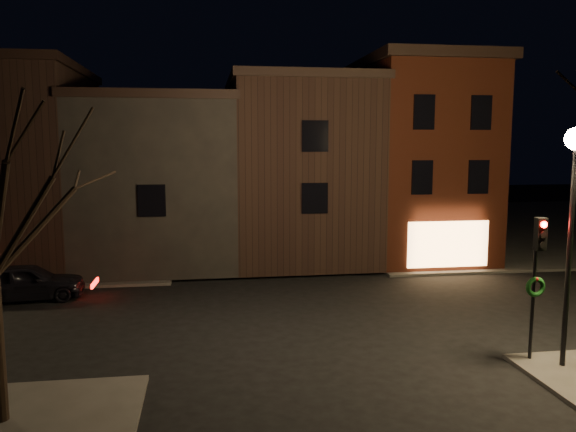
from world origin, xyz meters
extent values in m
plane|color=black|center=(0.00, 0.00, 0.00)|extent=(120.00, 120.00, 0.00)
cube|color=#2D2B28|center=(20.00, 20.00, 0.06)|extent=(30.00, 30.00, 0.12)
cube|color=#3F160B|center=(8.00, 9.50, 5.12)|extent=(6.00, 8.00, 10.00)
cube|color=black|center=(8.00, 9.50, 10.37)|extent=(6.50, 8.50, 0.50)
cube|color=#FFBC72|center=(8.00, 5.45, 1.42)|extent=(4.00, 0.12, 2.20)
cube|color=black|center=(1.50, 10.50, 4.62)|extent=(7.00, 10.00, 9.00)
cube|color=black|center=(1.50, 10.50, 9.32)|extent=(7.30, 10.30, 0.40)
cube|color=black|center=(-5.75, 10.50, 4.12)|extent=(7.50, 10.00, 8.00)
cube|color=black|center=(-5.75, 10.50, 8.32)|extent=(7.80, 10.30, 0.40)
cube|color=black|center=(-13.00, 10.50, 4.87)|extent=(7.00, 10.00, 9.50)
cube|color=black|center=(-13.00, 10.50, 9.82)|extent=(7.30, 10.30, 0.40)
cylinder|color=black|center=(6.20, -6.00, 3.12)|extent=(0.14, 0.14, 6.00)
cylinder|color=black|center=(5.60, -5.40, 2.12)|extent=(0.10, 0.10, 4.00)
cube|color=black|center=(5.60, -5.58, 3.72)|extent=(0.28, 0.22, 0.90)
cylinder|color=#FF0C07|center=(5.60, -5.70, 4.00)|extent=(0.18, 0.06, 0.18)
cylinder|color=black|center=(5.60, -5.70, 3.72)|extent=(0.18, 0.06, 0.18)
cylinder|color=black|center=(5.60, -5.70, 3.44)|extent=(0.18, 0.06, 0.18)
torus|color=#0C380F|center=(5.60, -5.49, 2.22)|extent=(0.58, 0.14, 0.58)
sphere|color=#990C0C|center=(5.60, -5.51, 2.44)|extent=(0.12, 0.12, 0.12)
imported|color=black|center=(-10.51, 3.47, 0.74)|extent=(4.54, 2.28, 1.49)
camera|label=1|loc=(-3.45, -19.51, 6.15)|focal=35.00mm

